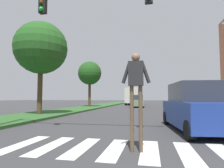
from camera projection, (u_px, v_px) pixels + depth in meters
name	position (u px, v px, depth m)	size (l,w,h in m)	color
ground_plane	(148.00, 107.00, 26.93)	(140.00, 140.00, 0.00)	#38383A
crosswalk	(132.00, 150.00, 4.95)	(6.75, 2.20, 0.01)	silver
median_strip	(92.00, 107.00, 26.50)	(3.82, 64.00, 0.15)	#2D5B28
tree_mid	(41.00, 48.00, 14.47)	(3.94, 3.94, 6.91)	#4C3823
tree_far	(90.00, 73.00, 26.50)	(3.23, 3.23, 6.20)	#4C3823
sidewalk_right	(213.00, 108.00, 23.42)	(3.00, 64.00, 0.15)	#9E9991
traffic_light_gantry	(40.00, 23.00, 7.64)	(7.67, 0.30, 6.00)	gold
pedestrian_performer	(136.00, 85.00, 4.88)	(0.75, 0.25, 2.49)	brown
suv_crossing	(196.00, 108.00, 7.86)	(2.44, 4.79, 1.97)	navy
sedan_midblock	(137.00, 102.00, 27.03)	(2.19, 4.37, 1.71)	gray
sedan_distant	(137.00, 100.00, 41.73)	(2.07, 4.25, 1.68)	gray
truck_box_delivery	(133.00, 96.00, 35.75)	(2.40, 6.20, 3.10)	navy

